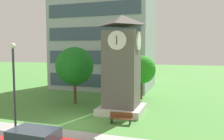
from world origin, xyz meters
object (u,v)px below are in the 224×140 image
Objects in this scene: park_bench at (121,118)px; street_lamp at (14,80)px; clock_tower at (122,70)px; tree_by_building at (142,70)px; tree_streetside at (75,66)px.

park_bench is 0.30× the size of street_lamp.
clock_tower reaches higher than park_bench.
tree_streetside is at bearing -145.30° from tree_by_building.
street_lamp is at bearing -140.84° from park_bench.
clock_tower is 1.72× the size of tree_by_building.
park_bench is 9.91m from tree_by_building.
street_lamp is (-5.86, -4.77, 3.34)m from park_bench.
park_bench is (0.84, -3.20, -3.45)m from clock_tower.
tree_streetside is (-6.56, 5.03, 3.59)m from park_bench.
clock_tower is 9.42m from street_lamp.
tree_streetside is at bearing 142.51° from park_bench.
park_bench is 9.01m from tree_streetside.
clock_tower is at bearing 104.70° from park_bench.
clock_tower is 6.28m from tree_by_building.
tree_by_building is at bearing 91.23° from park_bench.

